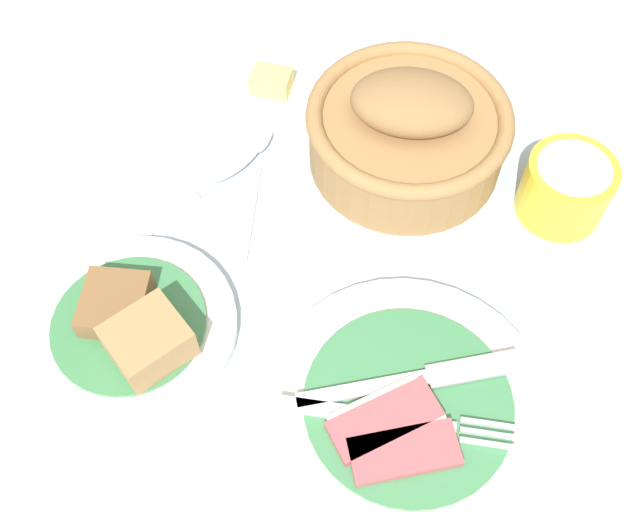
# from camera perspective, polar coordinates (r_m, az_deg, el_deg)

# --- Properties ---
(ground_plane) EXTENTS (3.00, 3.00, 0.00)m
(ground_plane) POSITION_cam_1_polar(r_m,az_deg,el_deg) (0.62, -0.01, -10.06)
(ground_plane) COLOR #A3BCD1
(breakfast_plate) EXTENTS (0.23, 0.23, 0.02)m
(breakfast_plate) POSITION_cam_1_polar(r_m,az_deg,el_deg) (0.61, 6.59, -11.40)
(breakfast_plate) COLOR silver
(breakfast_plate) RESTS_ON ground_plane
(bread_plate) EXTENTS (0.18, 0.18, 0.05)m
(bread_plate) POSITION_cam_1_polar(r_m,az_deg,el_deg) (0.65, -14.15, -5.29)
(bread_plate) COLOR silver
(bread_plate) RESTS_ON ground_plane
(sugar_cup) EXTENTS (0.08, 0.08, 0.06)m
(sugar_cup) POSITION_cam_1_polar(r_m,az_deg,el_deg) (0.72, 18.26, 5.01)
(sugar_cup) COLOR yellow
(sugar_cup) RESTS_ON ground_plane
(bread_basket) EXTENTS (0.19, 0.19, 0.10)m
(bread_basket) POSITION_cam_1_polar(r_m,az_deg,el_deg) (0.73, 6.71, 9.54)
(bread_basket) COLOR olive
(bread_basket) RESTS_ON ground_plane
(butter_dish) EXTENTS (0.11, 0.11, 0.03)m
(butter_dish) POSITION_cam_1_polar(r_m,az_deg,el_deg) (0.81, -3.67, 12.48)
(butter_dish) COLOR silver
(butter_dish) RESTS_ON ground_plane
(teaspoon_by_saucer) EXTENTS (0.08, 0.19, 0.01)m
(teaspoon_by_saucer) POSITION_cam_1_polar(r_m,az_deg,el_deg) (0.76, -4.74, 8.26)
(teaspoon_by_saucer) COLOR silver
(teaspoon_by_saucer) RESTS_ON ground_plane
(teaspoon_near_cup) EXTENTS (0.08, 0.19, 0.01)m
(teaspoon_near_cup) POSITION_cam_1_polar(r_m,az_deg,el_deg) (0.74, -8.10, 5.95)
(teaspoon_near_cup) COLOR silver
(teaspoon_near_cup) RESTS_ON ground_plane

